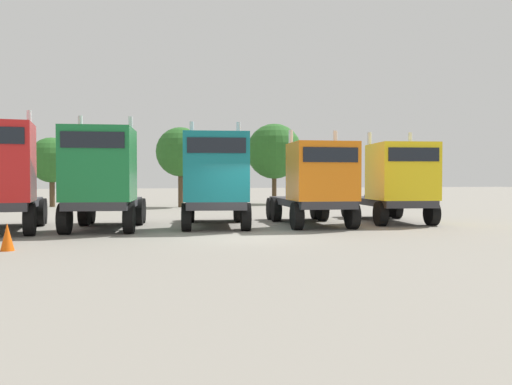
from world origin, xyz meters
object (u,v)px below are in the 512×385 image
Objects in this scene: semi_truck_green at (102,177)px; traffic_cone_near at (7,237)px; semi_truck_orange at (316,184)px; semi_truck_teal at (216,180)px; semi_truck_yellow at (396,182)px.

semi_truck_green reaches higher than traffic_cone_near.
semi_truck_orange is at bearing 94.75° from semi_truck_green.
semi_truck_orange is (4.05, -0.57, -0.18)m from semi_truck_teal.
semi_truck_green is 5.67m from traffic_cone_near.
traffic_cone_near is (-2.44, -4.85, -1.63)m from semi_truck_green.
semi_truck_orange is at bearing 21.21° from traffic_cone_near.
semi_truck_green reaches higher than semi_truck_orange.
semi_truck_orange is 0.99× the size of semi_truck_yellow.
semi_truck_yellow reaches higher than traffic_cone_near.
semi_truck_teal is 1.01× the size of semi_truck_orange.
semi_truck_teal is at bearing 35.20° from traffic_cone_near.
semi_truck_green is 0.92× the size of semi_truck_orange.
semi_truck_green is at bearing -80.28° from semi_truck_teal.
semi_truck_yellow is at bearing 100.34° from semi_truck_teal.
semi_truck_green is 0.91× the size of semi_truck_yellow.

